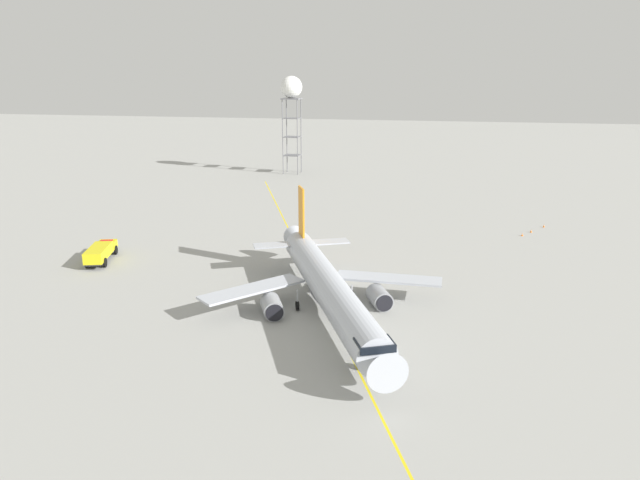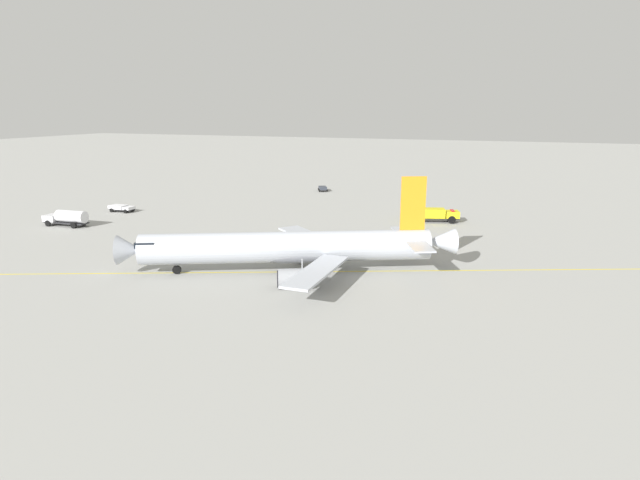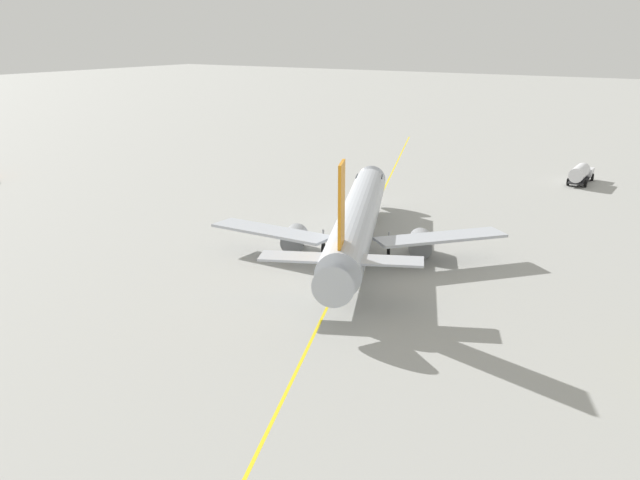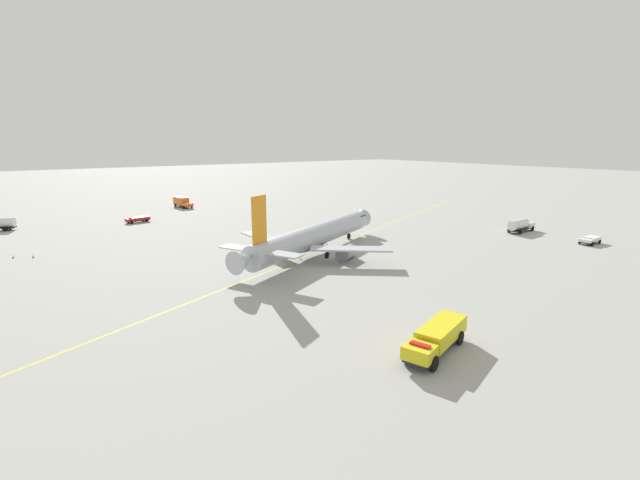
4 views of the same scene
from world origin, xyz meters
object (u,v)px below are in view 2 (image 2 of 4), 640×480
airliner_main (291,248)px  fire_tender_truck (431,214)px  fuel_tanker_truck (67,217)px  pushback_tug_truck (121,208)px  baggage_truck_truck (323,188)px

airliner_main → fire_tender_truck: size_ratio=4.08×
fuel_tanker_truck → fire_tender_truck: bearing=-159.6°
airliner_main → pushback_tug_truck: size_ratio=7.95×
airliner_main → fuel_tanker_truck: size_ratio=4.82×
fire_tender_truck → airliner_main: bearing=-124.9°
airliner_main → fuel_tanker_truck: bearing=-37.6°
fuel_tanker_truck → airliner_main: bearing=164.0°
baggage_truck_truck → fuel_tanker_truck: size_ratio=0.49×
fuel_tanker_truck → pushback_tug_truck: bearing=-91.6°
fire_tender_truck → pushback_tug_truck: bearing=174.2°
airliner_main → pushback_tug_truck: 54.51m
baggage_truck_truck → fire_tender_truck: fire_tender_truck is taller
baggage_truck_truck → fire_tender_truck: size_ratio=0.41×
baggage_truck_truck → fire_tender_truck: bearing=21.7°
fuel_tanker_truck → fire_tender_truck: (-59.82, -26.31, -0.03)m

